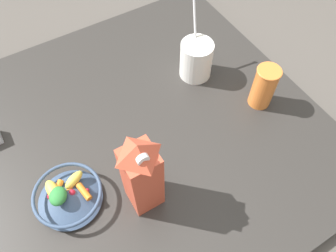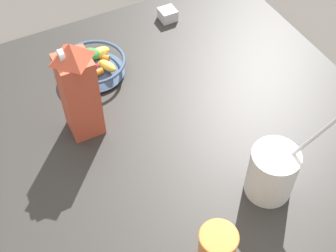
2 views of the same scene
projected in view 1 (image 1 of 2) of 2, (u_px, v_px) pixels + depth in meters
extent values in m
plane|color=#4C4742|center=(144.00, 135.00, 1.07)|extent=(6.00, 6.00, 0.00)
cube|color=#2D2B28|center=(144.00, 132.00, 1.06)|extent=(1.10, 1.10, 0.04)
cylinder|color=#384C6B|center=(71.00, 200.00, 0.91)|extent=(0.10, 0.10, 0.01)
cone|color=#384C6B|center=(69.00, 197.00, 0.89)|extent=(0.18, 0.18, 0.04)
torus|color=#384C6B|center=(67.00, 194.00, 0.87)|extent=(0.19, 0.19, 0.01)
ellipsoid|color=#EFD64C|center=(74.00, 180.00, 0.90)|extent=(0.07, 0.05, 0.03)
ellipsoid|color=#EFD64C|center=(53.00, 190.00, 0.88)|extent=(0.04, 0.07, 0.03)
cylinder|color=orange|center=(84.00, 192.00, 0.88)|extent=(0.03, 0.06, 0.02)
cylinder|color=orange|center=(67.00, 192.00, 0.88)|extent=(0.04, 0.03, 0.01)
cylinder|color=orange|center=(58.00, 187.00, 0.89)|extent=(0.04, 0.04, 0.02)
sphere|color=red|center=(51.00, 196.00, 0.87)|extent=(0.02, 0.02, 0.02)
sphere|color=red|center=(72.00, 193.00, 0.88)|extent=(0.02, 0.02, 0.02)
sphere|color=red|center=(87.00, 191.00, 0.89)|extent=(0.01, 0.01, 0.01)
ellipsoid|color=#2D7F38|center=(58.00, 196.00, 0.85)|extent=(0.07, 0.07, 0.03)
cube|color=#CC4C33|center=(142.00, 179.00, 0.82)|extent=(0.08, 0.08, 0.24)
pyramid|color=#CC4C33|center=(138.00, 151.00, 0.70)|extent=(0.08, 0.08, 0.05)
cylinder|color=white|center=(143.00, 159.00, 0.69)|extent=(0.03, 0.01, 0.03)
cylinder|color=white|center=(196.00, 60.00, 1.12)|extent=(0.11, 0.11, 0.13)
cylinder|color=white|center=(197.00, 48.00, 1.07)|extent=(0.10, 0.10, 0.02)
cylinder|color=silver|center=(195.00, 27.00, 1.07)|extent=(0.05, 0.11, 0.18)
cylinder|color=orange|center=(264.00, 87.00, 1.04)|extent=(0.07, 0.07, 0.15)
torus|color=orange|center=(270.00, 71.00, 0.98)|extent=(0.08, 0.08, 0.01)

